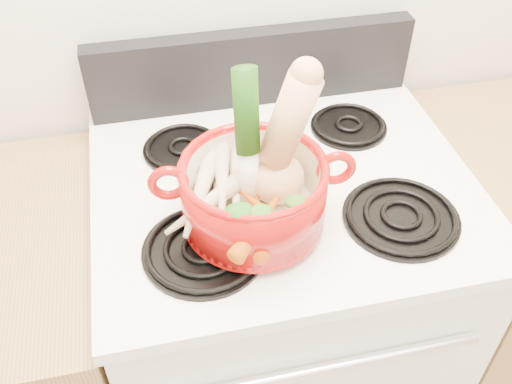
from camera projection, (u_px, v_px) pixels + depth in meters
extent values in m
cube|color=white|center=(277.00, 318.00, 1.51)|extent=(0.76, 0.65, 0.92)
cube|color=white|center=(283.00, 185.00, 1.18)|extent=(0.78, 0.67, 0.03)
cube|color=black|center=(252.00, 67.00, 1.33)|extent=(0.76, 0.05, 0.18)
cylinder|color=silver|center=(327.00, 368.00, 1.05)|extent=(0.60, 0.02, 0.02)
cylinder|color=black|center=(204.00, 248.00, 1.02)|extent=(0.22, 0.22, 0.02)
cylinder|color=black|center=(401.00, 216.00, 1.08)|extent=(0.22, 0.22, 0.02)
cylinder|color=black|center=(183.00, 147.00, 1.24)|extent=(0.17, 0.17, 0.02)
cylinder|color=black|center=(349.00, 125.00, 1.30)|extent=(0.17, 0.17, 0.02)
cylinder|color=#9E0C0A|center=(254.00, 194.00, 1.02)|extent=(0.28, 0.28, 0.13)
torus|color=#9E0C0A|center=(168.00, 183.00, 0.98)|extent=(0.07, 0.02, 0.07)
torus|color=#9E0C0A|center=(336.00, 168.00, 1.01)|extent=(0.07, 0.02, 0.07)
cylinder|color=white|center=(248.00, 141.00, 0.97)|extent=(0.04, 0.09, 0.29)
ellipsoid|color=#D6B184|center=(255.00, 174.00, 1.09)|extent=(0.09, 0.07, 0.04)
cone|color=beige|center=(220.00, 193.00, 1.04)|extent=(0.08, 0.20, 0.05)
cone|color=beige|center=(202.00, 198.00, 1.03)|extent=(0.07, 0.18, 0.05)
cone|color=beige|center=(237.00, 177.00, 1.06)|extent=(0.08, 0.20, 0.06)
cone|color=beige|center=(208.00, 201.00, 1.00)|extent=(0.19, 0.13, 0.06)
cone|color=beige|center=(203.00, 183.00, 1.03)|extent=(0.14, 0.24, 0.07)
cone|color=beige|center=(222.00, 180.00, 1.03)|extent=(0.07, 0.20, 0.05)
cone|color=#C04B09|center=(248.00, 228.00, 0.99)|extent=(0.05, 0.15, 0.04)
cone|color=#CE580A|center=(247.00, 223.00, 0.99)|extent=(0.09, 0.13, 0.04)
cone|color=#CC4A0A|center=(269.00, 215.00, 0.99)|extent=(0.10, 0.14, 0.04)
cone|color=orange|center=(257.00, 228.00, 0.96)|extent=(0.12, 0.14, 0.05)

